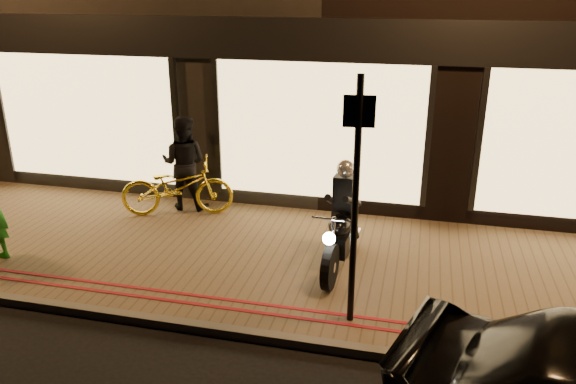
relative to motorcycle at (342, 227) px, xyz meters
name	(u,v)px	position (x,y,z in m)	size (l,w,h in m)	color
ground	(254,342)	(-0.74, -1.96, -0.73)	(90.00, 90.00, 0.00)	black
sidewalk	(293,262)	(-0.74, 0.04, -0.67)	(50.00, 4.00, 0.12)	brown
kerb_stone	(255,336)	(-0.74, -1.91, -0.67)	(50.00, 0.14, 0.12)	#59544C
red_kerb_lines	(266,309)	(-0.74, -1.41, -0.61)	(50.00, 0.26, 0.01)	maroon
motorcycle	(342,227)	(0.00, 0.00, 0.00)	(0.60, 1.94, 1.59)	black
sign_post	(356,192)	(0.33, -1.38, 1.06)	(0.35, 0.09, 3.00)	black
bicycle_gold	(177,187)	(-3.13, 1.27, -0.10)	(0.69, 1.97, 1.03)	yellow
person_dark	(184,163)	(-3.13, 1.61, 0.24)	(0.83, 0.65, 1.72)	black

